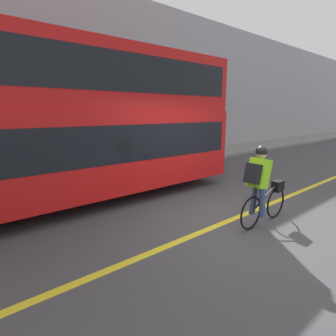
{
  "coord_description": "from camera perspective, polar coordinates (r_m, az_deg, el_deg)",
  "views": [
    {
      "loc": [
        -4.16,
        -3.14,
        2.17
      ],
      "look_at": [
        -0.69,
        1.1,
        1.0
      ],
      "focal_mm": 28.0,
      "sensor_mm": 36.0,
      "label": 1
    }
  ],
  "objects": [
    {
      "name": "ground_plane",
      "position": [
        5.64,
        12.81,
        -10.87
      ],
      "size": [
        80.0,
        80.0,
        0.0
      ],
      "primitive_type": "plane",
      "color": "#424244"
    },
    {
      "name": "bus",
      "position": [
        6.42,
        -26.79,
        9.63
      ],
      "size": [
        9.73,
        2.58,
        3.64
      ],
      "color": "black",
      "rests_on": "ground_plane"
    },
    {
      "name": "cyclist_on_bike",
      "position": [
        5.26,
        19.63,
        -3.16
      ],
      "size": [
        1.54,
        0.32,
        1.57
      ],
      "color": "black",
      "rests_on": "ground_plane"
    },
    {
      "name": "building_facade",
      "position": [
        11.19,
        -18.16,
        18.05
      ],
      "size": [
        60.0,
        0.3,
        6.89
      ],
      "color": "#9E9EA3",
      "rests_on": "ground_plane"
    },
    {
      "name": "trash_bin",
      "position": [
        13.22,
        7.9,
        5.13
      ],
      "size": [
        0.55,
        0.55,
        0.9
      ],
      "color": "#262628",
      "rests_on": "sidewalk_curb"
    },
    {
      "name": "sidewalk_curb",
      "position": [
        10.16,
        -14.26,
        -0.22
      ],
      "size": [
        60.0,
        2.26,
        0.14
      ],
      "color": "gray",
      "rests_on": "ground_plane"
    },
    {
      "name": "road_center_line",
      "position": [
        5.61,
        13.34,
        -11.01
      ],
      "size": [
        50.0,
        0.14,
        0.01
      ],
      "primitive_type": "cube",
      "color": "yellow",
      "rests_on": "ground_plane"
    }
  ]
}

